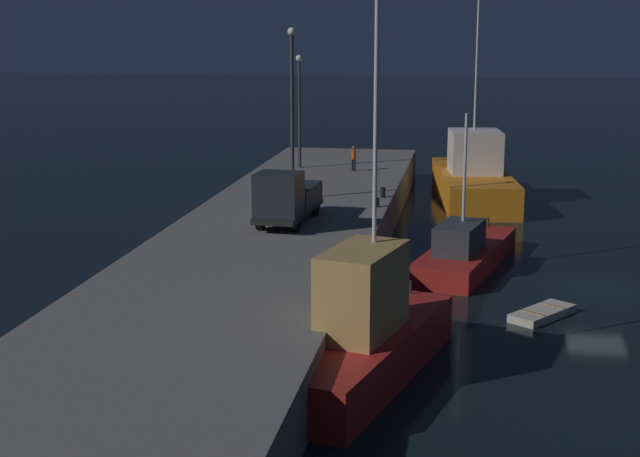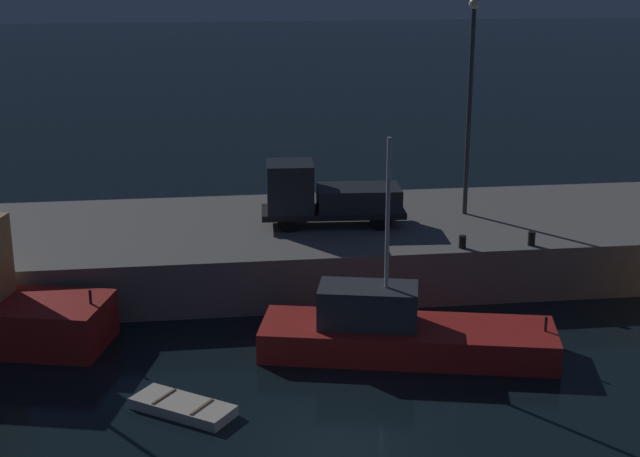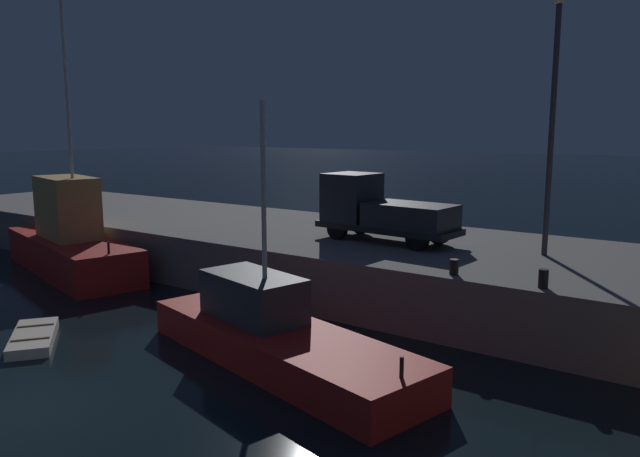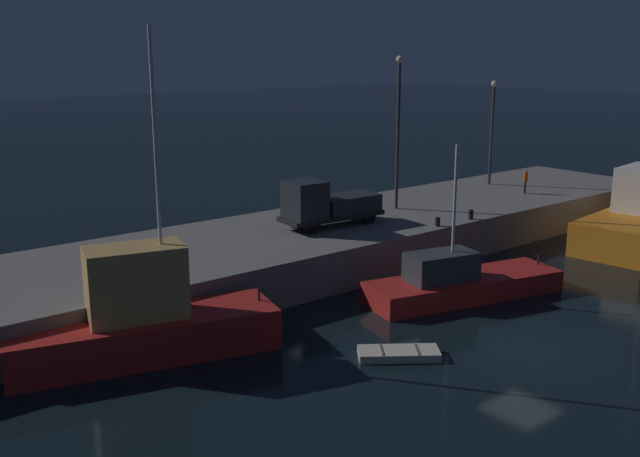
# 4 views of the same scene
# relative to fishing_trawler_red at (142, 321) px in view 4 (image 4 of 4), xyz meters

# --- Properties ---
(ground_plane) EXTENTS (320.00, 320.00, 0.00)m
(ground_plane) POSITION_rel_fishing_trawler_red_xyz_m (11.94, -8.99, -1.47)
(ground_plane) COLOR black
(pier_quay) EXTENTS (56.91, 9.68, 2.15)m
(pier_quay) POSITION_rel_fishing_trawler_red_xyz_m (11.94, 5.79, -0.40)
(pier_quay) COLOR slate
(pier_quay) RESTS_ON ground
(fishing_trawler_red) EXTENTS (10.64, 5.50, 12.52)m
(fishing_trawler_red) POSITION_rel_fishing_trawler_red_xyz_m (0.00, 0.00, 0.00)
(fishing_trawler_red) COLOR red
(fishing_trawler_red) RESTS_ON ground
(fishing_boat_blue) EXTENTS (10.20, 5.02, 7.41)m
(fishing_boat_blue) POSITION_rel_fishing_trawler_red_xyz_m (14.84, -3.07, -0.69)
(fishing_boat_blue) COLOR red
(fishing_boat_blue) RESTS_ON ground
(dinghy_orange_near) EXTENTS (3.23, 2.82, 0.36)m
(dinghy_orange_near) POSITION_rel_fishing_trawler_red_xyz_m (7.65, -6.27, -1.31)
(dinghy_orange_near) COLOR beige
(dinghy_orange_near) RESTS_ON ground
(lamp_post_west) EXTENTS (0.44, 0.44, 9.07)m
(lamp_post_west) POSITION_rel_fishing_trawler_red_xyz_m (19.72, 6.22, 5.90)
(lamp_post_west) COLOR #38383D
(lamp_post_west) RESTS_ON pier_quay
(lamp_post_east) EXTENTS (0.44, 0.44, 7.28)m
(lamp_post_east) POSITION_rel_fishing_trawler_red_xyz_m (30.65, 7.89, 4.97)
(lamp_post_east) COLOR #38383D
(lamp_post_east) RESTS_ON pier_quay
(utility_truck) EXTENTS (5.99, 2.38, 2.67)m
(utility_truck) POSITION_rel_fishing_trawler_red_xyz_m (13.45, 5.27, 1.92)
(utility_truck) COLOR black
(utility_truck) RESTS_ON pier_quay
(dockworker) EXTENTS (0.41, 0.41, 1.61)m
(dockworker) POSITION_rel_fishing_trawler_red_xyz_m (29.81, 4.22, 1.59)
(dockworker) COLOR black
(dockworker) RESTS_ON pier_quay
(bollard_west) EXTENTS (0.28, 0.28, 0.55)m
(bollard_west) POSITION_rel_fishing_trawler_red_xyz_m (21.01, 1.47, 0.95)
(bollard_west) COLOR black
(bollard_west) RESTS_ON pier_quay
(bollard_central) EXTENTS (0.28, 0.28, 0.49)m
(bollard_central) POSITION_rel_fishing_trawler_red_xyz_m (18.28, 1.52, 0.92)
(bollard_central) COLOR black
(bollard_central) RESTS_ON pier_quay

